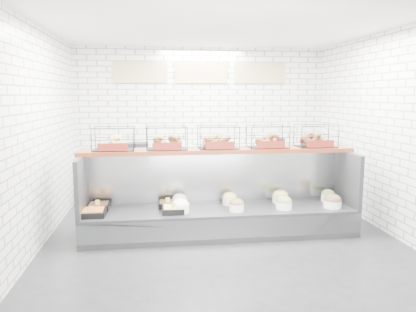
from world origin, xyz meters
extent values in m
plane|color=black|center=(0.00, 0.00, 0.00)|extent=(5.50, 5.50, 0.00)
cube|color=white|center=(0.00, 2.75, 1.50)|extent=(5.00, 0.02, 3.00)
cube|color=white|center=(-2.50, 0.00, 1.50)|extent=(0.02, 5.50, 3.00)
cube|color=white|center=(2.50, 0.00, 1.50)|extent=(0.02, 5.50, 3.00)
cube|color=white|center=(0.00, 0.00, 3.00)|extent=(5.00, 5.50, 0.02)
cube|color=#CDB88F|center=(-1.20, 2.72, 2.50)|extent=(1.05, 0.03, 0.42)
cube|color=#CDB88F|center=(0.00, 2.72, 2.50)|extent=(1.05, 0.03, 0.42)
cube|color=#CDB88F|center=(1.20, 2.72, 2.50)|extent=(1.05, 0.03, 0.42)
cube|color=black|center=(0.00, 0.30, 0.20)|extent=(4.00, 0.90, 0.40)
cube|color=#93969B|center=(0.00, -0.14, 0.22)|extent=(4.00, 0.03, 0.28)
cube|color=#93969B|center=(0.00, 0.71, 0.80)|extent=(4.00, 0.08, 0.80)
cube|color=black|center=(-1.97, 0.30, 0.80)|extent=(0.06, 0.90, 0.80)
cube|color=black|center=(1.97, 0.30, 0.80)|extent=(0.06, 0.90, 0.80)
cube|color=black|center=(-1.81, 0.12, 0.44)|extent=(0.33, 0.33, 0.08)
cube|color=#C56B29|center=(-1.81, 0.12, 0.48)|extent=(0.28, 0.28, 0.04)
cube|color=#E1C14E|center=(-1.81, 0.00, 0.53)|extent=(0.06, 0.01, 0.08)
cube|color=black|center=(-1.77, 0.44, 0.44)|extent=(0.30, 0.30, 0.08)
cube|color=brown|center=(-1.77, 0.44, 0.48)|extent=(0.26, 0.26, 0.04)
cube|color=#E1C14E|center=(-1.77, 0.34, 0.53)|extent=(0.06, 0.01, 0.08)
cube|color=black|center=(-0.70, 0.13, 0.44)|extent=(0.30, 0.30, 0.08)
cube|color=#F0EF7A|center=(-0.70, 0.13, 0.48)|extent=(0.26, 0.26, 0.04)
cube|color=#E1C14E|center=(-0.70, 0.03, 0.53)|extent=(0.06, 0.01, 0.08)
cube|color=black|center=(-0.77, 0.43, 0.44)|extent=(0.27, 0.27, 0.08)
cube|color=brown|center=(-0.77, 0.43, 0.48)|extent=(0.23, 0.23, 0.04)
cube|color=#E1C14E|center=(-0.77, 0.34, 0.53)|extent=(0.06, 0.01, 0.08)
cylinder|color=white|center=(-0.60, 0.12, 0.46)|extent=(0.25, 0.25, 0.11)
ellipsoid|color=white|center=(-0.60, 0.12, 0.52)|extent=(0.25, 0.25, 0.17)
cylinder|color=white|center=(-0.59, 0.47, 0.46)|extent=(0.22, 0.22, 0.11)
ellipsoid|color=silver|center=(-0.59, 0.47, 0.52)|extent=(0.22, 0.22, 0.15)
cylinder|color=white|center=(0.21, 0.09, 0.46)|extent=(0.21, 0.21, 0.11)
ellipsoid|color=brown|center=(0.21, 0.09, 0.52)|extent=(0.21, 0.21, 0.15)
cylinder|color=white|center=(0.17, 0.46, 0.46)|extent=(0.22, 0.22, 0.11)
ellipsoid|color=#F2E07B|center=(0.17, 0.46, 0.52)|extent=(0.22, 0.22, 0.15)
cylinder|color=white|center=(0.92, 0.11, 0.46)|extent=(0.24, 0.24, 0.11)
ellipsoid|color=olive|center=(0.92, 0.11, 0.52)|extent=(0.23, 0.23, 0.16)
cylinder|color=white|center=(0.98, 0.47, 0.46)|extent=(0.25, 0.25, 0.11)
ellipsoid|color=#D4BE6C|center=(0.98, 0.47, 0.52)|extent=(0.24, 0.24, 0.17)
cylinder|color=white|center=(1.66, 0.09, 0.46)|extent=(0.26, 0.26, 0.11)
ellipsoid|color=brown|center=(1.66, 0.09, 0.52)|extent=(0.26, 0.26, 0.18)
cylinder|color=white|center=(1.75, 0.46, 0.46)|extent=(0.22, 0.22, 0.11)
ellipsoid|color=olive|center=(1.75, 0.46, 0.52)|extent=(0.21, 0.21, 0.15)
cube|color=#542112|center=(0.00, 0.52, 1.23)|extent=(4.10, 0.50, 0.06)
cube|color=black|center=(-1.53, 0.52, 1.43)|extent=(0.60, 0.38, 0.34)
cube|color=maroon|center=(-1.53, 0.32, 1.33)|extent=(0.42, 0.02, 0.11)
cube|color=black|center=(-0.77, 0.52, 1.43)|extent=(0.60, 0.38, 0.34)
cube|color=maroon|center=(-0.77, 0.32, 1.33)|extent=(0.42, 0.02, 0.11)
cube|color=black|center=(0.00, 0.52, 1.43)|extent=(0.60, 0.38, 0.34)
cube|color=maroon|center=(0.00, 0.32, 1.33)|extent=(0.42, 0.02, 0.11)
cube|color=black|center=(0.77, 0.52, 1.43)|extent=(0.60, 0.38, 0.34)
cube|color=maroon|center=(0.77, 0.32, 1.33)|extent=(0.42, 0.02, 0.11)
cube|color=black|center=(1.53, 0.52, 1.43)|extent=(0.60, 0.38, 0.34)
cube|color=maroon|center=(1.53, 0.32, 1.33)|extent=(0.42, 0.02, 0.11)
cube|color=#93969B|center=(0.00, 2.43, 0.45)|extent=(4.00, 0.60, 0.90)
cube|color=black|center=(-1.28, 2.42, 1.02)|extent=(0.40, 0.30, 0.24)
cube|color=silver|center=(-0.41, 2.42, 0.99)|extent=(0.35, 0.28, 0.18)
cylinder|color=#C83242|center=(0.46, 2.49, 1.01)|extent=(0.09, 0.09, 0.22)
cube|color=black|center=(1.46, 2.40, 1.05)|extent=(0.30, 0.30, 0.30)
camera|label=1|loc=(-0.93, -5.46, 2.06)|focal=35.00mm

